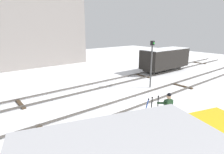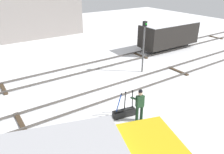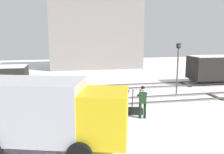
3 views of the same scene
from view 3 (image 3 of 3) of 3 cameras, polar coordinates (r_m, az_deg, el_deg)
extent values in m
plane|color=white|center=(16.82, 6.13, -5.72)|extent=(60.00, 60.00, 0.00)
cube|color=#4C4742|center=(16.13, 6.93, -5.94)|extent=(44.00, 0.07, 0.10)
cube|color=#4C4742|center=(17.45, 5.41, -4.69)|extent=(44.00, 0.07, 0.10)
cube|color=#423323|center=(16.05, -14.36, -6.60)|extent=(0.24, 1.94, 0.08)
cube|color=#423323|center=(19.40, 22.90, -4.22)|extent=(0.24, 1.94, 0.08)
cube|color=#4C4742|center=(20.26, 2.88, -2.60)|extent=(44.00, 0.07, 0.10)
cube|color=#4C4742|center=(21.63, 1.91, -1.79)|extent=(44.00, 0.07, 0.10)
cube|color=#423323|center=(20.35, -13.87, -3.08)|extent=(0.24, 1.94, 0.08)
cube|color=#423323|center=(23.09, 16.64, -1.68)|extent=(0.24, 1.94, 0.08)
cube|color=black|center=(14.18, 4.64, -7.92)|extent=(1.29, 0.59, 0.36)
cube|color=black|center=(14.12, 4.65, -7.11)|extent=(1.13, 0.41, 0.06)
cylinder|color=#1E47B7|center=(13.96, 3.34, -5.26)|extent=(0.34, 0.12, 1.03)
sphere|color=black|center=(13.85, 3.95, -3.23)|extent=(0.09, 0.09, 0.09)
cylinder|color=black|center=(13.99, 4.78, -5.17)|extent=(0.11, 0.07, 1.05)
sphere|color=black|center=(13.86, 4.91, -3.07)|extent=(0.09, 0.09, 0.09)
cylinder|color=black|center=(14.04, 6.53, -5.14)|extent=(0.08, 0.07, 1.05)
sphere|color=black|center=(13.91, 6.54, -3.05)|extent=(0.09, 0.09, 0.09)
cylinder|color=black|center=(13.52, 6.53, -7.78)|extent=(0.15, 0.15, 0.85)
cylinder|color=black|center=(13.55, 7.63, -7.75)|extent=(0.15, 0.15, 0.85)
cube|color=#1E3D23|center=(13.33, 7.15, -4.81)|extent=(0.42, 0.31, 0.60)
sphere|color=tan|center=(13.22, 7.19, -2.90)|extent=(0.23, 0.23, 0.23)
sphere|color=black|center=(13.20, 7.20, -2.50)|extent=(0.21, 0.21, 0.21)
cylinder|color=#1E3D23|center=(13.54, 6.12, -4.23)|extent=(0.21, 0.58, 0.30)
cylinder|color=#1E3D23|center=(13.58, 7.89, -4.09)|extent=(0.21, 0.56, 0.36)
cube|color=gold|center=(9.34, -2.32, -8.93)|extent=(2.44, 2.57, 1.90)
cube|color=black|center=(9.16, 3.31, -7.13)|extent=(0.57, 1.72, 0.76)
cube|color=#B2B2B7|center=(10.02, -18.30, -7.05)|extent=(4.47, 3.29, 2.26)
cylinder|color=black|center=(10.84, -4.92, -12.16)|extent=(0.93, 0.51, 0.90)
cylinder|color=black|center=(11.82, -20.80, -10.87)|extent=(0.93, 0.51, 0.90)
cylinder|color=#4C4C4C|center=(19.19, 14.94, 1.27)|extent=(0.12, 0.12, 3.49)
cube|color=black|center=(19.01, 15.20, 7.01)|extent=(0.24, 0.24, 0.36)
sphere|color=green|center=(18.89, 15.38, 6.98)|extent=(0.14, 0.14, 0.14)
cube|color=gray|center=(33.67, -3.92, 9.85)|extent=(12.04, 5.30, 8.99)
cube|color=#2D2B28|center=(24.95, 24.02, -0.45)|extent=(5.81, 1.43, 0.20)
cube|color=black|center=(24.79, 24.20, 2.08)|extent=(6.13, 2.34, 2.02)
cube|color=white|center=(24.69, 24.37, 4.48)|extent=(6.00, 2.25, 0.06)
cylinder|color=black|center=(23.37, 20.89, -1.02)|extent=(0.70, 0.11, 0.70)
cylinder|color=black|center=(24.40, 19.37, -0.48)|extent=(0.70, 0.11, 0.70)
cylinder|color=black|center=(19.97, -21.61, -2.84)|extent=(0.70, 0.11, 0.70)
cylinder|color=black|center=(21.12, -21.04, -2.13)|extent=(0.70, 0.11, 0.70)
camera|label=1|loc=(7.99, -35.96, 10.22)|focal=29.82mm
camera|label=2|loc=(6.03, -37.75, 29.99)|focal=35.77mm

